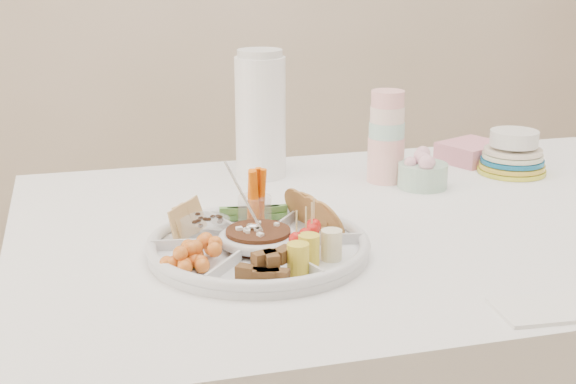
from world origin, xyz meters
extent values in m
cylinder|color=silver|center=(-0.33, -0.12, 0.78)|extent=(0.44, 0.44, 0.04)
cylinder|color=black|center=(-0.33, -0.12, 0.79)|extent=(0.13, 0.13, 0.04)
cylinder|color=#B6C7A7|center=(0.05, 0.25, 0.87)|extent=(0.10, 0.10, 0.23)
cylinder|color=white|center=(-0.21, 0.36, 0.91)|extent=(0.14, 0.14, 0.30)
cylinder|color=#83B099|center=(0.11, 0.18, 0.80)|extent=(0.13, 0.13, 0.08)
cube|color=pink|center=(0.32, 0.35, 0.78)|extent=(0.18, 0.17, 0.05)
cylinder|color=yellow|center=(0.36, 0.23, 0.81)|extent=(0.17, 0.17, 0.10)
camera|label=1|loc=(-0.61, -1.38, 1.28)|focal=50.00mm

